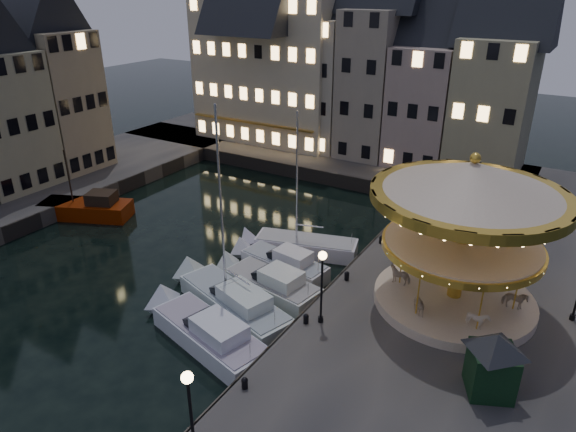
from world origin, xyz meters
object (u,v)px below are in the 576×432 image
Objects in this scene: motorboat_c at (230,300)px; bollard_a at (245,383)px; bollard_b at (306,318)px; streetlamp_b at (322,277)px; carousel at (468,209)px; red_fishing_boat at (88,209)px; motorboat_e at (280,263)px; motorboat_b at (205,332)px; streetlamp_c at (410,192)px; ticket_kiosk at (495,354)px; motorboat_f at (298,245)px; streetlamp_a at (190,405)px; bollard_c at (347,275)px; bollard_d at (381,239)px; motorboat_d at (267,283)px.

bollard_a is at bearing -48.36° from motorboat_c.
bollard_b is (0.00, 5.50, 0.00)m from bollard_a.
carousel reaches higher than streetlamp_b.
motorboat_e is at bearing 1.98° from red_fishing_boat.
motorboat_b is 1.19× the size of motorboat_e.
carousel is (5.51, -8.21, 3.01)m from streetlamp_c.
ticket_kiosk is (14.26, -5.79, 2.68)m from motorboat_e.
carousel is at bearing 1.60° from red_fishing_boat.
bollard_a is at bearing -68.99° from motorboat_f.
red_fishing_boat is (-23.11, 10.47, -0.91)m from bollard_a.
streetlamp_c is (0.00, 23.50, 0.00)m from streetlamp_a.
motorboat_c is (-5.85, -13.59, -3.34)m from streetlamp_c.
streetlamp_b is at bearing -53.38° from motorboat_f.
streetlamp_b is 5.14m from bollard_c.
motorboat_e is 12.91m from carousel.
ticket_kiosk is at bearing -31.10° from motorboat_f.
streetlamp_c is 14.22m from bollard_b.
streetlamp_a is at bearing -109.81° from carousel.
motorboat_c reaches higher than bollard_d.
motorboat_c reaches higher than bollard_c.
motorboat_e is (-5.70, -8.41, -3.38)m from streetlamp_c.
red_fishing_boat reaches higher than motorboat_d.
motorboat_f is 1.43× the size of red_fishing_boat.
streetlamp_c is at bearing 66.69° from motorboat_c.
red_fishing_boat is at bearing -166.54° from bollard_d.
bollard_b is 0.17× the size of ticket_kiosk.
streetlamp_a is 11.98m from motorboat_c.
motorboat_f is 17.23m from ticket_kiosk.
bollard_b is 5.00m from bollard_c.
motorboat_d reaches higher than bollard_b.
motorboat_f is (-5.41, -1.92, -1.07)m from bollard_d.
carousel reaches higher than bollard_b.
carousel is at bearing 14.42° from motorboat_d.
ticket_kiosk reaches higher than bollard_d.
ticket_kiosk is (8.55, 9.30, -0.70)m from streetlamp_a.
carousel reaches higher than bollard_c.
red_fishing_boat reaches higher than ticket_kiosk.
motorboat_e is at bearing 138.24° from streetlamp_b.
streetlamp_a is 7.32× the size of bollard_b.
motorboat_f reaches higher than streetlamp_b.
streetlamp_b is at bearing -90.00° from streetlamp_c.
motorboat_b is 1.15× the size of motorboat_d.
streetlamp_c is at bearing 72.58° from motorboat_b.
motorboat_d is (0.19, 5.72, -0.00)m from motorboat_b.
bollard_c is 6.58m from motorboat_f.
red_fishing_boat is (-23.71, 4.47, -3.32)m from streetlamp_b.
motorboat_e is (-5.10, 0.59, -0.96)m from bollard_c.
motorboat_f reaches higher than motorboat_b.
carousel is at bearing 1.00° from motorboat_e.
streetlamp_c is at bearing 55.84° from motorboat_e.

